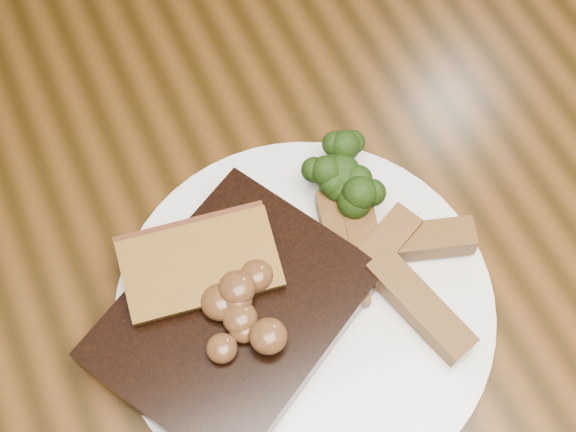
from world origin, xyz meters
name	(u,v)px	position (x,y,z in m)	size (l,w,h in m)	color
ground	(294,429)	(0.00, 0.00, 0.00)	(4.50, 4.50, 0.00)	#34160C
dining_table	(299,278)	(0.00, 0.00, 0.66)	(1.60, 0.90, 0.75)	#4B2B0F
chair_far	(51,1)	(-0.10, 0.58, 0.49)	(0.55, 0.55, 0.89)	black
plate	(305,308)	(-0.02, -0.06, 0.76)	(0.29, 0.29, 0.01)	white
steak	(233,316)	(-0.08, -0.05, 0.78)	(0.19, 0.15, 0.03)	black
steak_bone	(270,397)	(-0.08, -0.12, 0.77)	(0.16, 0.02, 0.02)	beige
mushroom_pile	(237,298)	(-0.07, -0.05, 0.80)	(0.08, 0.08, 0.03)	brown
garlic_bread	(203,277)	(-0.09, -0.01, 0.77)	(0.11, 0.06, 0.02)	brown
potato_wedges	(389,282)	(0.04, -0.07, 0.77)	(0.12, 0.12, 0.02)	brown
broccoli_cluster	(329,186)	(0.03, 0.02, 0.78)	(0.08, 0.08, 0.04)	#1D360C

